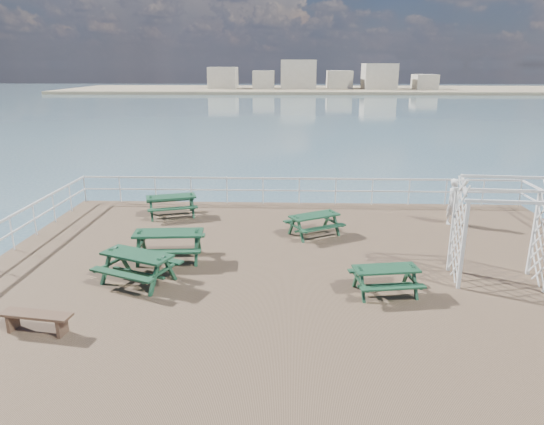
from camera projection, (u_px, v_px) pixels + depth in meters
The scene contains 11 objects.
ground at pixel (303, 277), 13.33m from camera, with size 18.00×14.00×0.30m, color brown.
sea_backdrop at pixel (334, 86), 141.13m from camera, with size 300.00×300.00×9.20m.
railing at pixel (300, 214), 15.49m from camera, with size 17.77×13.76×1.10m.
picnic_table_a at pixel (171, 201), 18.08m from camera, with size 2.15×1.93×0.87m.
picnic_table_b at pixel (169, 239), 14.00m from camera, with size 2.08×1.73×0.96m.
picnic_table_c at pixel (314, 220), 16.04m from camera, with size 2.09×1.97×0.80m.
picnic_table_d at pixel (137, 261), 12.52m from camera, with size 2.29×2.10×0.90m.
picnic_table_e at pixel (386, 275), 11.94m from camera, with size 1.76×1.51×0.77m.
flat_bench_near at pixel (36, 318), 10.21m from camera, with size 1.59×0.59×0.45m.
trellis_arbor at pixel (500, 236), 12.39m from camera, with size 2.37×1.40×2.83m.
person at pixel (454, 202), 17.09m from camera, with size 0.60×0.39×1.64m, color silver.
Camera 1 is at (-0.43, -12.25, 5.45)m, focal length 32.00 mm.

